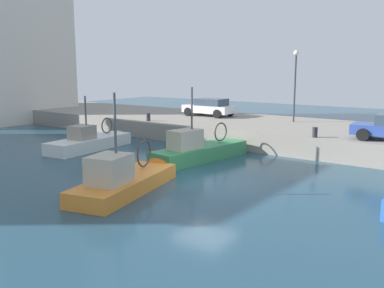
% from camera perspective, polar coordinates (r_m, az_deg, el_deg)
% --- Properties ---
extents(water_surface, '(80.00, 80.00, 0.00)m').
position_cam_1_polar(water_surface, '(18.64, 1.75, -5.07)').
color(water_surface, navy).
rests_on(water_surface, ground).
extents(quay_wall, '(9.00, 56.00, 1.20)m').
position_cam_1_polar(quay_wall, '(28.52, 15.13, 1.12)').
color(quay_wall, gray).
rests_on(quay_wall, ground).
extents(fishing_boat_white, '(6.71, 2.45, 4.03)m').
position_cam_1_polar(fishing_boat_white, '(26.99, -12.89, -0.34)').
color(fishing_boat_white, white).
rests_on(fishing_boat_white, ground).
extents(fishing_boat_orange, '(6.69, 3.29, 4.79)m').
position_cam_1_polar(fishing_boat_orange, '(17.66, -8.32, -5.46)').
color(fishing_boat_orange, orange).
rests_on(fishing_boat_orange, ground).
extents(fishing_boat_green, '(7.08, 2.38, 4.66)m').
position_cam_1_polar(fishing_boat_green, '(23.18, 1.45, -1.67)').
color(fishing_boat_green, '#388951').
rests_on(fishing_boat_green, ground).
extents(parked_car_white, '(2.09, 3.96, 1.35)m').
position_cam_1_polar(parked_car_white, '(33.15, 2.37, 4.93)').
color(parked_car_white, silver).
rests_on(parked_car_white, quay_wall).
extents(mooring_bollard_mid, '(0.28, 0.28, 0.55)m').
position_cam_1_polar(mooring_bollard_mid, '(23.85, 15.99, 1.51)').
color(mooring_bollard_mid, '#2D2D33').
rests_on(mooring_bollard_mid, quay_wall).
extents(mooring_bollard_north, '(0.28, 0.28, 0.55)m').
position_cam_1_polar(mooring_bollard_north, '(30.20, -5.81, 3.58)').
color(mooring_bollard_north, '#2D2D33').
rests_on(mooring_bollard_north, quay_wall).
extents(quay_streetlamp, '(0.36, 0.36, 4.83)m').
position_cam_1_polar(quay_streetlamp, '(30.23, 13.55, 9.02)').
color(quay_streetlamp, '#38383D').
rests_on(quay_streetlamp, quay_wall).
extents(waterfront_building_west_mid, '(10.30, 6.66, 17.91)m').
position_cam_1_polar(waterfront_building_west_mid, '(43.04, -23.43, 14.76)').
color(waterfront_building_west_mid, silver).
rests_on(waterfront_building_west_mid, ground).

